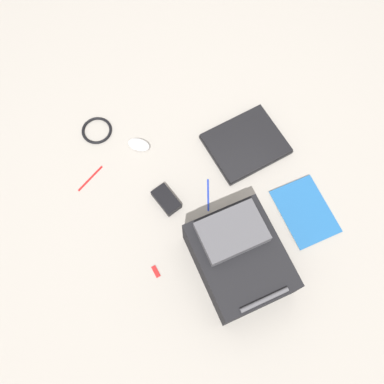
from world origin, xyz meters
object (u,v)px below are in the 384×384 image
at_px(book_red, 305,212).
at_px(pen_black, 90,178).
at_px(power_brick, 166,200).
at_px(laptop, 246,144).
at_px(computer_mouse, 139,145).
at_px(usb_stick, 156,271).
at_px(pen_blue, 208,195).
at_px(backpack, 239,258).
at_px(cable_coil, 97,130).

distance_m(book_red, pen_black, 0.93).
bearing_deg(pen_black, power_brick, 143.22).
bearing_deg(pen_black, book_red, 150.96).
height_order(laptop, computer_mouse, computer_mouse).
xyz_separation_m(computer_mouse, usb_stick, (0.10, 0.56, -0.02)).
relative_size(laptop, pen_blue, 2.54).
height_order(laptop, book_red, laptop).
distance_m(laptop, pen_black, 0.70).
bearing_deg(backpack, book_red, -163.58).
bearing_deg(laptop, pen_blue, 34.95).
xyz_separation_m(backpack, power_brick, (0.18, -0.34, -0.08)).
bearing_deg(power_brick, pen_blue, 169.33).
height_order(book_red, power_brick, power_brick).
bearing_deg(laptop, cable_coil, -25.68).
bearing_deg(book_red, power_brick, -24.43).
bearing_deg(pen_black, cable_coil, -112.07).
bearing_deg(pen_blue, computer_mouse, -56.57).
distance_m(power_brick, usb_stick, 0.30).
distance_m(laptop, book_red, 0.39).
height_order(power_brick, pen_black, power_brick).
distance_m(computer_mouse, power_brick, 0.29).
bearing_deg(computer_mouse, backpack, -124.41).
distance_m(backpack, pen_black, 0.73).
bearing_deg(cable_coil, usb_stick, 94.75).
height_order(backpack, book_red, backpack).
xyz_separation_m(laptop, usb_stick, (0.55, 0.40, -0.01)).
relative_size(computer_mouse, power_brick, 0.78).
bearing_deg(pen_black, computer_mouse, -162.70).
xyz_separation_m(book_red, cable_coil, (0.72, -0.67, -0.00)).
distance_m(pen_black, usb_stick, 0.50).
xyz_separation_m(cable_coil, pen_black, (0.09, 0.22, -0.00)).
bearing_deg(backpack, cable_coil, -64.12).
xyz_separation_m(computer_mouse, pen_blue, (-0.21, 0.32, -0.02)).
height_order(backpack, cable_coil, backpack).
relative_size(pen_black, usb_stick, 3.00).
bearing_deg(cable_coil, power_brick, 114.22).
bearing_deg(pen_blue, pen_black, -27.96).
bearing_deg(laptop, pen_black, -6.17).
height_order(computer_mouse, pen_black, computer_mouse).
bearing_deg(pen_black, backpack, 129.83).
bearing_deg(book_red, laptop, -72.79).
bearing_deg(cable_coil, laptop, 154.32).
bearing_deg(usb_stick, backpack, 166.82).
xyz_separation_m(laptop, pen_black, (0.70, -0.08, -0.01)).
bearing_deg(laptop, power_brick, 17.83).
bearing_deg(book_red, pen_black, -29.04).
height_order(cable_coil, pen_black, cable_coil).
relative_size(computer_mouse, cable_coil, 0.72).
bearing_deg(power_brick, backpack, 117.86).
distance_m(cable_coil, power_brick, 0.47).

